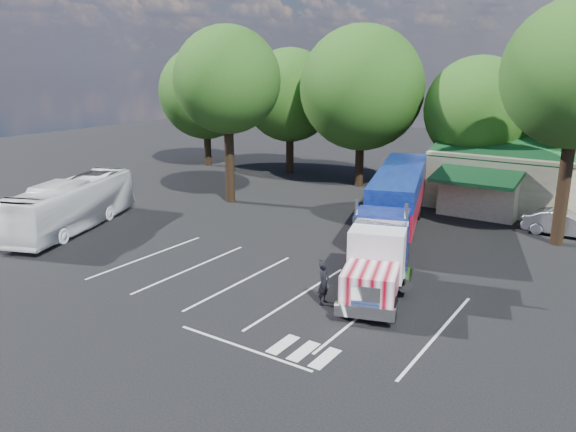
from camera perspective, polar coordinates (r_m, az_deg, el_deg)
The scene contains 11 objects.
ground at distance 31.59m, azimuth 2.03°, elevation -3.25°, with size 120.00×120.00×0.00m, color black.
tree_row_a at distance 56.49m, azimuth -8.37°, elevation 12.30°, with size 9.00×9.00×11.68m.
tree_row_b at distance 52.01m, azimuth 0.19°, elevation 12.16°, with size 8.40×8.40×11.35m.
tree_row_c at distance 46.58m, azimuth 7.52°, elevation 12.76°, with size 10.00×10.00×13.05m.
tree_row_d at distance 44.69m, azimuth 18.76°, elevation 10.11°, with size 8.00×8.00×10.60m.
tree_near_left at distance 40.96m, azimuth -6.19°, elevation 13.53°, with size 7.60×7.60×12.65m.
semi_truck at distance 32.01m, azimuth 10.78°, elevation 1.07°, with size 8.18×19.44×4.11m.
woman at distance 24.27m, azimuth 3.65°, elevation -6.79°, with size 0.70×0.46×1.91m, color black.
bicycle at distance 33.69m, azimuth 7.91°, elevation -1.36°, with size 0.62×1.78×0.94m, color black.
tour_bus at distance 37.24m, azimuth -21.08°, elevation 1.09°, with size 2.61×11.14×3.10m, color silver.
silver_sedan at distance 37.43m, azimuth 26.21°, elevation -0.67°, with size 1.60×4.58×1.51m, color #B2B3BA.
Camera 1 is at (15.66, -25.50, 10.14)m, focal length 35.00 mm.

